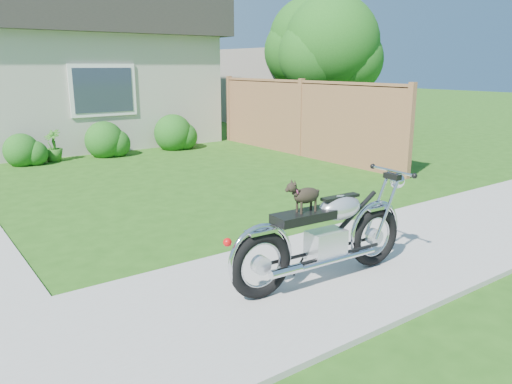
# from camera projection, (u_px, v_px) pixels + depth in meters

# --- Properties ---
(ground) EXTENTS (80.00, 80.00, 0.00)m
(ground) POSITION_uv_depth(u_px,v_px,m) (188.00, 318.00, 4.50)
(ground) COLOR #235114
(ground) RESTS_ON ground
(sidewalk) EXTENTS (24.00, 2.20, 0.04)m
(sidewalk) POSITION_uv_depth(u_px,v_px,m) (188.00, 316.00, 4.49)
(sidewalk) COLOR #9E9B93
(sidewalk) RESTS_ON ground
(fence) EXTENTS (0.12, 6.62, 1.90)m
(fence) POSITION_uv_depth(u_px,v_px,m) (301.00, 118.00, 12.36)
(fence) COLOR #966643
(fence) RESTS_ON ground
(tree_near) EXTENTS (2.77, 2.73, 4.19)m
(tree_near) POSITION_uv_depth(u_px,v_px,m) (336.00, 48.00, 14.30)
(tree_near) COLOR #3D2B1C
(tree_near) RESTS_ON ground
(tree_far) EXTENTS (2.91, 2.90, 4.44)m
(tree_far) POSITION_uv_depth(u_px,v_px,m) (316.00, 45.00, 16.67)
(tree_far) COLOR #3D2B1C
(tree_far) RESTS_ON ground
(potted_plant_right) EXTENTS (0.57, 0.57, 0.75)m
(potted_plant_right) POSITION_uv_depth(u_px,v_px,m) (53.00, 146.00, 11.71)
(potted_plant_right) COLOR #2C6C1D
(potted_plant_right) RESTS_ON ground
(motorcycle_with_dog) EXTENTS (2.22, 0.60, 1.10)m
(motorcycle_with_dog) POSITION_uv_depth(u_px,v_px,m) (326.00, 234.00, 5.11)
(motorcycle_with_dog) COLOR black
(motorcycle_with_dog) RESTS_ON sidewalk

